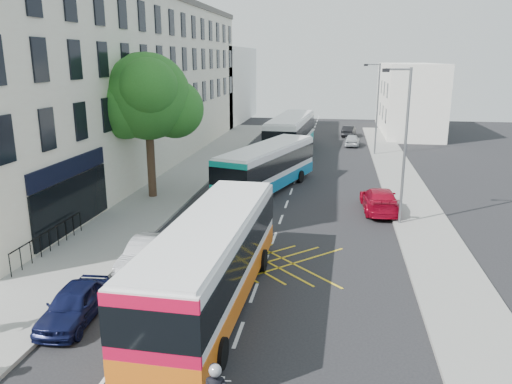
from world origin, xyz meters
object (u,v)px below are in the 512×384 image
at_px(street_tree, 147,97).
at_px(lamp_near, 404,139).
at_px(lamp_far, 376,104).
at_px(distant_car_dark, 349,131).
at_px(red_hatchback, 380,200).
at_px(distant_car_grey, 295,135).
at_px(bus_near, 212,260).
at_px(parked_car_blue, 74,304).
at_px(bus_far, 291,134).
at_px(bus_mid, 267,167).
at_px(distant_car_silver, 352,140).
at_px(parked_car_silver, 146,253).

distance_m(street_tree, lamp_near, 15.10).
bearing_deg(lamp_far, distant_car_dark, 100.20).
height_order(red_hatchback, distant_car_grey, red_hatchback).
xyz_separation_m(lamp_far, distant_car_grey, (-7.84, 7.22, -3.99)).
distance_m(bus_near, parked_car_blue, 4.82).
relative_size(bus_far, distant_car_dark, 3.42).
distance_m(bus_mid, bus_far, 13.64).
bearing_deg(distant_car_silver, parked_car_blue, 79.43).
bearing_deg(parked_car_blue, distant_car_grey, 80.96).
xyz_separation_m(bus_near, distant_car_dark, (5.50, 41.35, -1.07)).
height_order(distant_car_grey, distant_car_dark, distant_car_grey).
distance_m(distant_car_grey, distant_car_silver, 6.48).
relative_size(bus_near, parked_car_silver, 3.03).
distance_m(bus_near, distant_car_grey, 37.23).
bearing_deg(bus_near, distant_car_dark, 83.91).
xyz_separation_m(bus_mid, parked_car_blue, (-3.96, -18.15, -0.98)).
bearing_deg(distant_car_grey, distant_car_silver, -25.79).
bearing_deg(distant_car_grey, lamp_far, -47.16).
bearing_deg(bus_mid, parked_car_silver, -86.63).
height_order(parked_car_blue, distant_car_grey, distant_car_grey).
height_order(lamp_far, bus_near, lamp_far).
height_order(parked_car_blue, red_hatchback, red_hatchback).
bearing_deg(bus_near, parked_car_blue, -153.21).
height_order(parked_car_silver, distant_car_dark, parked_car_silver).
relative_size(red_hatchback, distant_car_grey, 1.06).
bearing_deg(lamp_far, parked_car_silver, -112.11).
height_order(street_tree, distant_car_silver, street_tree).
bearing_deg(street_tree, parked_car_silver, -70.65).
distance_m(bus_mid, distant_car_dark, 25.88).
distance_m(red_hatchback, distant_car_silver, 22.46).
bearing_deg(parked_car_blue, bus_near, 22.02).
bearing_deg(lamp_near, distant_car_silver, 94.15).
distance_m(red_hatchback, distant_car_dark, 28.95).
bearing_deg(bus_far, distant_car_grey, 95.74).
bearing_deg(red_hatchback, bus_near, 58.04).
bearing_deg(bus_mid, distant_car_dark, 94.06).
bearing_deg(distant_car_dark, street_tree, 73.76).
xyz_separation_m(street_tree, parked_car_silver, (3.61, -10.28, -5.67)).
distance_m(parked_car_blue, distant_car_dark, 44.44).
relative_size(parked_car_blue, distant_car_grey, 0.81).
bearing_deg(bus_mid, distant_car_silver, 89.14).
distance_m(bus_far, parked_car_silver, 27.35).
bearing_deg(street_tree, bus_far, 67.03).
bearing_deg(bus_far, bus_near, -86.27).
distance_m(parked_car_blue, distant_car_grey, 39.42).
relative_size(bus_mid, red_hatchback, 2.32).
xyz_separation_m(street_tree, bus_mid, (6.87, 3.18, -4.70)).
relative_size(lamp_far, distant_car_dark, 2.19).
bearing_deg(red_hatchback, parked_car_silver, 39.97).
bearing_deg(red_hatchback, lamp_far, -95.80).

